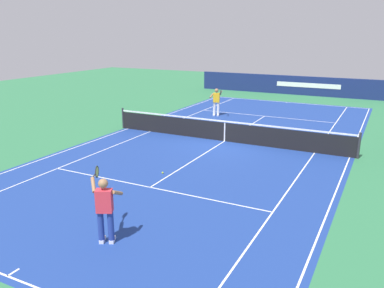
% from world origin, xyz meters
% --- Properties ---
extents(ground_plane, '(60.00, 60.00, 0.00)m').
position_xyz_m(ground_plane, '(0.00, 0.00, 0.00)').
color(ground_plane, '#2D7247').
extents(court_slab, '(24.20, 11.40, 0.00)m').
position_xyz_m(court_slab, '(0.00, 0.00, 0.00)').
color(court_slab, navy).
rests_on(court_slab, ground_plane).
extents(court_line_markings, '(23.85, 11.05, 0.01)m').
position_xyz_m(court_line_markings, '(0.00, 0.00, 0.00)').
color(court_line_markings, white).
rests_on(court_line_markings, ground_plane).
extents(tennis_net, '(0.10, 11.70, 1.08)m').
position_xyz_m(tennis_net, '(0.00, 0.00, 0.49)').
color(tennis_net, '#2D2D33').
rests_on(tennis_net, ground_plane).
extents(stadium_barrier, '(0.26, 17.00, 1.51)m').
position_xyz_m(stadium_barrier, '(-15.90, 0.00, 0.75)').
color(stadium_barrier, navy).
rests_on(stadium_barrier, ground_plane).
extents(tennis_player_near, '(0.89, 0.97, 1.70)m').
position_xyz_m(tennis_player_near, '(9.84, 0.96, 0.93)').
color(tennis_player_near, navy).
rests_on(tennis_player_near, ground_plane).
extents(tennis_player_far, '(0.97, 0.88, 1.70)m').
position_xyz_m(tennis_player_far, '(-5.22, -2.70, 0.93)').
color(tennis_player_far, white).
rests_on(tennis_player_far, ground_plane).
extents(tennis_ball, '(0.07, 0.07, 0.07)m').
position_xyz_m(tennis_ball, '(5.09, -0.31, 0.03)').
color(tennis_ball, '#CCE01E').
rests_on(tennis_ball, ground_plane).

